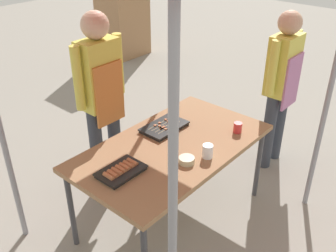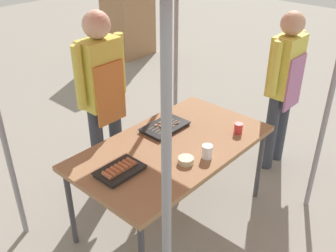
{
  "view_description": "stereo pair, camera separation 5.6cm",
  "coord_description": "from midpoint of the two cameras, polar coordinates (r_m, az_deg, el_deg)",
  "views": [
    {
      "loc": [
        -1.96,
        -1.65,
        2.37
      ],
      "look_at": [
        0.0,
        0.05,
        0.9
      ],
      "focal_mm": 41.26,
      "sensor_mm": 36.0,
      "label": 1
    },
    {
      "loc": [
        -1.92,
        -1.69,
        2.37
      ],
      "look_at": [
        0.0,
        0.05,
        0.9
      ],
      "focal_mm": 41.26,
      "sensor_mm": 36.0,
      "label": 2
    }
  ],
  "objects": [
    {
      "name": "drink_cup_near_edge",
      "position": [
        3.22,
        10.84,
        -0.34
      ],
      "size": [
        0.07,
        0.07,
        0.09
      ],
      "primitive_type": "cylinder",
      "color": "red",
      "rests_on": "stall_table"
    },
    {
      "name": "tray_meat_skewers",
      "position": [
        3.24,
        0.03,
        -0.13
      ],
      "size": [
        0.39,
        0.24,
        0.04
      ],
      "color": "black",
      "rests_on": "stall_table"
    },
    {
      "name": "condiment_bowl",
      "position": [
        2.81,
        3.22,
        -5.09
      ],
      "size": [
        0.12,
        0.12,
        0.05
      ],
      "primitive_type": "cylinder",
      "color": "#BFB28C",
      "rests_on": "stall_table"
    },
    {
      "name": "drink_cup_by_wok",
      "position": [
        2.87,
        6.36,
        -3.79
      ],
      "size": [
        0.08,
        0.08,
        0.1
      ],
      "primitive_type": "cylinder",
      "color": "white",
      "rests_on": "stall_table"
    },
    {
      "name": "customer_nearby",
      "position": [
        3.86,
        17.19,
        6.47
      ],
      "size": [
        0.52,
        0.23,
        1.59
      ],
      "color": "#333842",
      "rests_on": "ground"
    },
    {
      "name": "tray_grilled_sausages",
      "position": [
        2.73,
        -6.55,
        -6.52
      ],
      "size": [
        0.33,
        0.22,
        0.05
      ],
      "color": "black",
      "rests_on": "stall_table"
    },
    {
      "name": "ground_plane",
      "position": [
        3.48,
        1.1,
        -13.27
      ],
      "size": [
        18.0,
        18.0,
        0.0
      ],
      "primitive_type": "plane",
      "color": "gray"
    },
    {
      "name": "stall_table",
      "position": [
        3.05,
        1.22,
        -3.62
      ],
      "size": [
        1.6,
        0.9,
        0.75
      ],
      "color": "#9E724C",
      "rests_on": "ground"
    },
    {
      "name": "vendor_woman",
      "position": [
        3.38,
        -9.18,
        5.27
      ],
      "size": [
        0.52,
        0.23,
        1.68
      ],
      "rotation": [
        0.0,
        0.0,
        3.14
      ],
      "color": "#333842",
      "rests_on": "ground"
    },
    {
      "name": "neighbor_stall_right",
      "position": [
        7.12,
        -5.76,
        17.44
      ],
      "size": [
        0.76,
        0.67,
        1.78
      ],
      "color": "#9E724C",
      "rests_on": "ground"
    }
  ]
}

